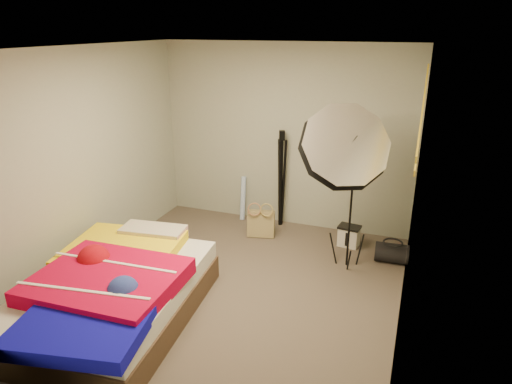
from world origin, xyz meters
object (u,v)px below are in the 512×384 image
at_px(photo_umbrella, 343,149).
at_px(camera_case, 349,237).
at_px(wrapping_roll, 243,198).
at_px(tote_bag, 261,224).
at_px(bed, 114,292).
at_px(duffel_bag, 392,253).
at_px(camera_tripod, 281,172).

bearing_deg(photo_umbrella, camera_case, 86.88).
bearing_deg(wrapping_roll, tote_bag, -46.62).
bearing_deg(bed, wrapping_roll, 84.89).
bearing_deg(bed, photo_umbrella, 42.47).
height_order(wrapping_roll, camera_case, wrapping_roll).
bearing_deg(duffel_bag, photo_umbrella, -146.31).
height_order(camera_case, camera_tripod, camera_tripod).
bearing_deg(wrapping_roll, duffel_bag, -15.56).
bearing_deg(bed, camera_tripod, 72.94).
relative_size(camera_case, camera_tripod, 0.18).
bearing_deg(camera_case, bed, -120.70).
relative_size(wrapping_roll, camera_tripod, 0.46).
height_order(tote_bag, bed, bed).
bearing_deg(wrapping_roll, bed, -95.11).
relative_size(tote_bag, duffel_bag, 0.93).
bearing_deg(wrapping_roll, camera_tripod, -2.17).
distance_m(wrapping_roll, photo_umbrella, 2.21).
bearing_deg(camera_case, wrapping_roll, 175.23).
relative_size(tote_bag, wrapping_roll, 0.57).
bearing_deg(duffel_bag, camera_tripod, 157.12).
bearing_deg(tote_bag, bed, -119.72).
xyz_separation_m(camera_case, bed, (-1.85, -2.35, 0.17)).
bearing_deg(camera_tripod, tote_bag, -106.18).
height_order(tote_bag, wrapping_roll, wrapping_roll).
height_order(tote_bag, camera_tripod, camera_tripod).
distance_m(duffel_bag, camera_tripod, 1.82).
relative_size(duffel_bag, photo_umbrella, 0.19).
bearing_deg(camera_tripod, camera_case, -17.69).
distance_m(bed, photo_umbrella, 2.72).
height_order(tote_bag, camera_case, tote_bag).
distance_m(wrapping_roll, camera_tripod, 0.75).
bearing_deg(photo_umbrella, bed, -137.53).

